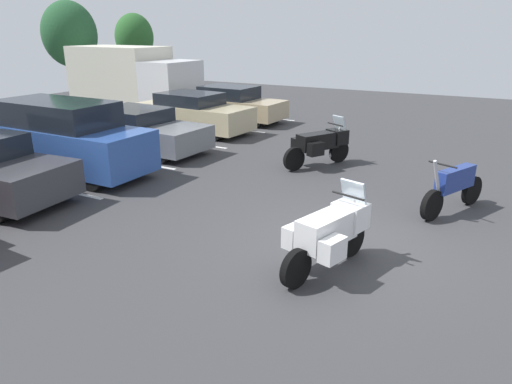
{
  "coord_description": "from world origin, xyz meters",
  "views": [
    {
      "loc": [
        -7.65,
        -2.25,
        3.77
      ],
      "look_at": [
        -0.4,
        1.65,
        0.88
      ],
      "focal_mm": 33.1,
      "sensor_mm": 36.0,
      "label": 1
    }
  ],
  "objects_px": {
    "motorcycle_touring": "(330,232)",
    "car_champagne": "(193,113)",
    "motorcycle_second": "(454,187)",
    "box_truck": "(132,77)",
    "car_grey": "(141,130)",
    "car_blue": "(65,138)",
    "motorcycle_third": "(320,143)",
    "car_tan": "(233,104)"
  },
  "relations": [
    {
      "from": "car_grey",
      "to": "box_truck",
      "type": "height_order",
      "value": "box_truck"
    },
    {
      "from": "car_champagne",
      "to": "car_grey",
      "type": "bearing_deg",
      "value": -176.42
    },
    {
      "from": "car_blue",
      "to": "box_truck",
      "type": "distance_m",
      "value": 10.59
    },
    {
      "from": "motorcycle_second",
      "to": "car_grey",
      "type": "height_order",
      "value": "car_grey"
    },
    {
      "from": "motorcycle_touring",
      "to": "car_champagne",
      "type": "xyz_separation_m",
      "value": [
        7.76,
        8.21,
        0.06
      ]
    },
    {
      "from": "motorcycle_touring",
      "to": "car_champagne",
      "type": "height_order",
      "value": "car_champagne"
    },
    {
      "from": "car_champagne",
      "to": "box_truck",
      "type": "distance_m",
      "value": 6.39
    },
    {
      "from": "car_grey",
      "to": "motorcycle_second",
      "type": "bearing_deg",
      "value": -95.89
    },
    {
      "from": "motorcycle_touring",
      "to": "car_tan",
      "type": "distance_m",
      "value": 13.06
    },
    {
      "from": "motorcycle_third",
      "to": "car_tan",
      "type": "distance_m",
      "value": 7.33
    },
    {
      "from": "motorcycle_second",
      "to": "motorcycle_third",
      "type": "relative_size",
      "value": 1.0
    },
    {
      "from": "car_champagne",
      "to": "box_truck",
      "type": "relative_size",
      "value": 0.71
    },
    {
      "from": "motorcycle_touring",
      "to": "box_truck",
      "type": "distance_m",
      "value": 17.5
    },
    {
      "from": "motorcycle_touring",
      "to": "motorcycle_second",
      "type": "bearing_deg",
      "value": -21.76
    },
    {
      "from": "motorcycle_touring",
      "to": "motorcycle_third",
      "type": "relative_size",
      "value": 1.0
    },
    {
      "from": "car_blue",
      "to": "motorcycle_second",
      "type": "bearing_deg",
      "value": -79.07
    },
    {
      "from": "motorcycle_touring",
      "to": "motorcycle_third",
      "type": "distance_m",
      "value": 6.13
    },
    {
      "from": "car_tan",
      "to": "car_blue",
      "type": "bearing_deg",
      "value": 179.08
    },
    {
      "from": "motorcycle_second",
      "to": "car_champagne",
      "type": "height_order",
      "value": "car_champagne"
    },
    {
      "from": "car_champagne",
      "to": "car_tan",
      "type": "height_order",
      "value": "car_champagne"
    },
    {
      "from": "motorcycle_touring",
      "to": "car_grey",
      "type": "height_order",
      "value": "motorcycle_touring"
    },
    {
      "from": "motorcycle_touring",
      "to": "car_champagne",
      "type": "bearing_deg",
      "value": 46.59
    },
    {
      "from": "car_grey",
      "to": "motorcycle_third",
      "type": "bearing_deg",
      "value": -79.52
    },
    {
      "from": "car_grey",
      "to": "box_truck",
      "type": "relative_size",
      "value": 0.68
    },
    {
      "from": "motorcycle_second",
      "to": "car_tan",
      "type": "relative_size",
      "value": 0.48
    },
    {
      "from": "car_blue",
      "to": "car_tan",
      "type": "relative_size",
      "value": 1.13
    },
    {
      "from": "car_grey",
      "to": "car_tan",
      "type": "height_order",
      "value": "car_tan"
    },
    {
      "from": "motorcycle_second",
      "to": "car_blue",
      "type": "distance_m",
      "value": 9.76
    },
    {
      "from": "car_blue",
      "to": "car_champagne",
      "type": "height_order",
      "value": "car_blue"
    },
    {
      "from": "car_blue",
      "to": "car_champagne",
      "type": "distance_m",
      "value": 5.98
    },
    {
      "from": "car_blue",
      "to": "car_grey",
      "type": "xyz_separation_m",
      "value": [
        2.83,
        -0.12,
        -0.31
      ]
    },
    {
      "from": "motorcycle_second",
      "to": "box_truck",
      "type": "distance_m",
      "value": 16.85
    },
    {
      "from": "car_grey",
      "to": "car_champagne",
      "type": "bearing_deg",
      "value": 3.58
    },
    {
      "from": "motorcycle_third",
      "to": "box_truck",
      "type": "relative_size",
      "value": 0.32
    },
    {
      "from": "car_tan",
      "to": "motorcycle_third",
      "type": "bearing_deg",
      "value": -129.6
    },
    {
      "from": "box_truck",
      "to": "motorcycle_second",
      "type": "bearing_deg",
      "value": -114.82
    },
    {
      "from": "motorcycle_touring",
      "to": "car_blue",
      "type": "distance_m",
      "value": 8.33
    },
    {
      "from": "motorcycle_second",
      "to": "car_tan",
      "type": "xyz_separation_m",
      "value": [
        6.7,
        9.44,
        0.14
      ]
    },
    {
      "from": "motorcycle_third",
      "to": "car_grey",
      "type": "relative_size",
      "value": 0.47
    },
    {
      "from": "car_blue",
      "to": "motorcycle_touring",
      "type": "bearing_deg",
      "value": -102.42
    },
    {
      "from": "motorcycle_touring",
      "to": "car_blue",
      "type": "height_order",
      "value": "car_blue"
    },
    {
      "from": "car_champagne",
      "to": "motorcycle_third",
      "type": "bearing_deg",
      "value": -109.66
    }
  ]
}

